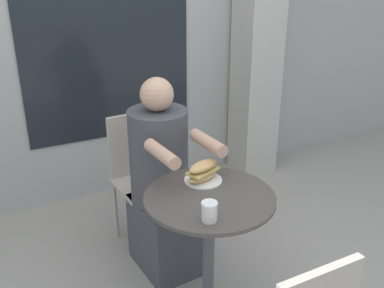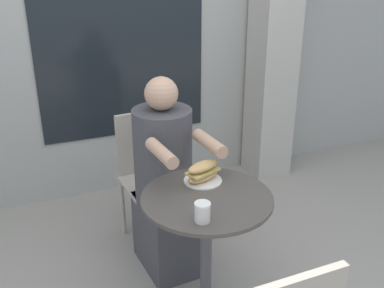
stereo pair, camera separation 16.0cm
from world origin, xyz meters
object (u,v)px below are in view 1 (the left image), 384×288
Objects in this scene: cafe_table at (209,231)px; seated_diner at (163,190)px; diner_chair at (140,167)px; drink_cup at (209,212)px; sandwich_on_plate at (203,172)px.

cafe_table is 0.51m from seated_diner.
diner_chair is 9.54× the size of drink_cup.
cafe_table is 0.86m from diner_chair.
drink_cup is at bearing -113.89° from sandwich_on_plate.
drink_cup is at bearing 79.55° from seated_diner.
cafe_table is at bearing 88.45° from diner_chair.
diner_chair is at bearing 86.66° from drink_cup.
diner_chair is at bearing 97.27° from sandwich_on_plate.
sandwich_on_plate is 2.27× the size of drink_cup.
drink_cup is at bearing 82.03° from diner_chair.
seated_diner reaches higher than cafe_table.
diner_chair is at bearing 93.08° from cafe_table.
drink_cup is (-0.11, -0.19, 0.25)m from cafe_table.
sandwich_on_plate reaches higher than drink_cup.
drink_cup is (-0.07, -0.70, 0.26)m from seated_diner.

